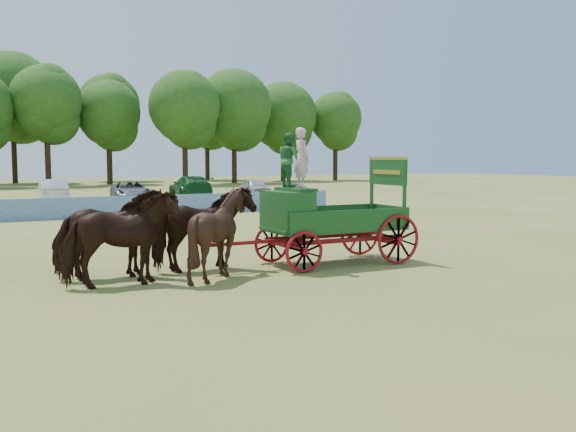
# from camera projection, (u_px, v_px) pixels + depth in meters

# --- Properties ---
(ground) EXTENTS (160.00, 160.00, 0.00)m
(ground) POSITION_uv_depth(u_px,v_px,m) (283.00, 274.00, 16.33)
(ground) COLOR #9D8346
(ground) RESTS_ON ground
(horse_lead_left) EXTENTS (2.64, 1.20, 2.23)m
(horse_lead_left) POSITION_uv_depth(u_px,v_px,m) (120.00, 239.00, 14.67)
(horse_lead_left) COLOR black
(horse_lead_left) RESTS_ON ground
(horse_lead_right) EXTENTS (2.66, 1.25, 2.23)m
(horse_lead_right) POSITION_uv_depth(u_px,v_px,m) (110.00, 234.00, 15.64)
(horse_lead_right) COLOR black
(horse_lead_right) RESTS_ON ground
(horse_wheel_left) EXTENTS (2.12, 1.91, 2.23)m
(horse_wheel_left) POSITION_uv_depth(u_px,v_px,m) (218.00, 233.00, 15.77)
(horse_wheel_left) COLOR black
(horse_wheel_left) RESTS_ON ground
(horse_wheel_right) EXTENTS (2.73, 1.43, 2.23)m
(horse_wheel_right) POSITION_uv_depth(u_px,v_px,m) (203.00, 229.00, 16.74)
(horse_wheel_right) COLOR black
(horse_wheel_right) RESTS_ON ground
(farm_dray) EXTENTS (6.00, 2.00, 3.76)m
(farm_dray) POSITION_uv_depth(u_px,v_px,m) (312.00, 207.00, 17.59)
(farm_dray) COLOR maroon
(farm_dray) RESTS_ON ground
(sponsor_banner) EXTENTS (26.00, 0.08, 1.05)m
(sponsor_banner) POSITION_uv_depth(u_px,v_px,m) (100.00, 207.00, 31.72)
(sponsor_banner) COLOR #1C469C
(sponsor_banner) RESTS_ON ground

